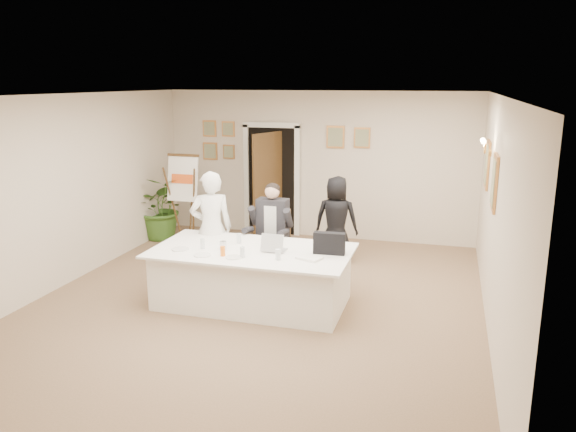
# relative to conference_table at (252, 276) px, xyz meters

# --- Properties ---
(floor) EXTENTS (7.00, 7.00, 0.00)m
(floor) POSITION_rel_conference_table_xyz_m (0.05, 0.11, -0.39)
(floor) COLOR brown
(floor) RESTS_ON ground
(ceiling) EXTENTS (6.00, 7.00, 0.02)m
(ceiling) POSITION_rel_conference_table_xyz_m (0.05, 0.11, 2.41)
(ceiling) COLOR white
(ceiling) RESTS_ON wall_back
(wall_back) EXTENTS (6.00, 0.10, 2.80)m
(wall_back) POSITION_rel_conference_table_xyz_m (0.05, 3.61, 1.01)
(wall_back) COLOR beige
(wall_back) RESTS_ON floor
(wall_front) EXTENTS (6.00, 0.10, 2.80)m
(wall_front) POSITION_rel_conference_table_xyz_m (0.05, -3.39, 1.01)
(wall_front) COLOR beige
(wall_front) RESTS_ON floor
(wall_left) EXTENTS (0.10, 7.00, 2.80)m
(wall_left) POSITION_rel_conference_table_xyz_m (-2.95, 0.11, 1.01)
(wall_left) COLOR beige
(wall_left) RESTS_ON floor
(wall_right) EXTENTS (0.10, 7.00, 2.80)m
(wall_right) POSITION_rel_conference_table_xyz_m (3.05, 0.11, 1.01)
(wall_right) COLOR beige
(wall_right) RESTS_ON floor
(doorway) EXTENTS (1.14, 0.86, 2.20)m
(doorway) POSITION_rel_conference_table_xyz_m (-0.83, 3.43, 0.65)
(doorway) COLOR black
(doorway) RESTS_ON floor
(pictures_back_wall) EXTENTS (3.40, 0.06, 0.80)m
(pictures_back_wall) POSITION_rel_conference_table_xyz_m (-0.75, 3.58, 1.46)
(pictures_back_wall) COLOR #C28242
(pictures_back_wall) RESTS_ON wall_back
(pictures_right_wall) EXTENTS (0.06, 2.20, 0.80)m
(pictures_right_wall) POSITION_rel_conference_table_xyz_m (3.02, 1.31, 1.36)
(pictures_right_wall) COLOR #C28242
(pictures_right_wall) RESTS_ON wall_right
(wall_sconce) EXTENTS (0.20, 0.30, 0.24)m
(wall_sconce) POSITION_rel_conference_table_xyz_m (2.95, 1.31, 1.71)
(wall_sconce) COLOR #C48B3F
(wall_sconce) RESTS_ON wall_right
(conference_table) EXTENTS (2.67, 1.42, 0.78)m
(conference_table) POSITION_rel_conference_table_xyz_m (0.00, 0.00, 0.00)
(conference_table) COLOR white
(conference_table) RESTS_ON floor
(seated_man) EXTENTS (0.73, 0.77, 1.49)m
(seated_man) POSITION_rel_conference_table_xyz_m (-0.07, 1.12, 0.35)
(seated_man) COLOR black
(seated_man) RESTS_ON floor
(flip_chart) EXTENTS (0.58, 0.37, 1.66)m
(flip_chart) POSITION_rel_conference_table_xyz_m (-2.14, 2.39, 0.38)
(flip_chart) COLOR #3F2914
(flip_chart) RESTS_ON floor
(standing_man) EXTENTS (0.74, 0.65, 1.71)m
(standing_man) POSITION_rel_conference_table_xyz_m (-0.85, 0.61, 0.46)
(standing_man) COLOR white
(standing_man) RESTS_ON floor
(standing_woman) EXTENTS (0.73, 0.50, 1.46)m
(standing_woman) POSITION_rel_conference_table_xyz_m (0.74, 2.11, 0.34)
(standing_woman) COLOR black
(standing_woman) RESTS_ON floor
(potted_palm) EXTENTS (1.24, 1.12, 1.23)m
(potted_palm) POSITION_rel_conference_table_xyz_m (-2.75, 2.61, 0.22)
(potted_palm) COLOR #345D1F
(potted_palm) RESTS_ON floor
(laptop) EXTENTS (0.32, 0.35, 0.28)m
(laptop) POSITION_rel_conference_table_xyz_m (0.31, 0.04, 0.52)
(laptop) COLOR #B7BABC
(laptop) RESTS_ON conference_table
(laptop_bag) EXTENTS (0.42, 0.14, 0.29)m
(laptop_bag) POSITION_rel_conference_table_xyz_m (1.04, 0.09, 0.53)
(laptop_bag) COLOR black
(laptop_bag) RESTS_ON conference_table
(paper_stack) EXTENTS (0.35, 0.30, 0.03)m
(paper_stack) POSITION_rel_conference_table_xyz_m (0.84, -0.19, 0.40)
(paper_stack) COLOR white
(paper_stack) RESTS_ON conference_table
(plate_left) EXTENTS (0.28, 0.28, 0.01)m
(plate_left) POSITION_rel_conference_table_xyz_m (-0.92, -0.27, 0.39)
(plate_left) COLOR white
(plate_left) RESTS_ON conference_table
(plate_mid) EXTENTS (0.22, 0.22, 0.01)m
(plate_mid) POSITION_rel_conference_table_xyz_m (-0.52, -0.43, 0.39)
(plate_mid) COLOR white
(plate_mid) RESTS_ON conference_table
(plate_near) EXTENTS (0.24, 0.24, 0.01)m
(plate_near) POSITION_rel_conference_table_xyz_m (-0.10, -0.41, 0.39)
(plate_near) COLOR white
(plate_near) RESTS_ON conference_table
(glass_a) EXTENTS (0.07, 0.07, 0.14)m
(glass_a) POSITION_rel_conference_table_xyz_m (-0.65, -0.15, 0.45)
(glass_a) COLOR silver
(glass_a) RESTS_ON conference_table
(glass_b) EXTENTS (0.07, 0.07, 0.14)m
(glass_b) POSITION_rel_conference_table_xyz_m (0.00, -0.36, 0.45)
(glass_b) COLOR silver
(glass_b) RESTS_ON conference_table
(glass_c) EXTENTS (0.08, 0.08, 0.14)m
(glass_c) POSITION_rel_conference_table_xyz_m (0.47, -0.33, 0.45)
(glass_c) COLOR silver
(glass_c) RESTS_ON conference_table
(glass_d) EXTENTS (0.07, 0.07, 0.14)m
(glass_d) POSITION_rel_conference_table_xyz_m (-0.27, 0.24, 0.45)
(glass_d) COLOR silver
(glass_d) RESTS_ON conference_table
(oj_glass) EXTENTS (0.08, 0.08, 0.13)m
(oj_glass) POSITION_rel_conference_table_xyz_m (-0.27, -0.37, 0.45)
(oj_glass) COLOR orange
(oj_glass) RESTS_ON conference_table
(steel_jug) EXTENTS (0.11, 0.11, 0.11)m
(steel_jug) POSITION_rel_conference_table_xyz_m (-0.37, -0.10, 0.44)
(steel_jug) COLOR silver
(steel_jug) RESTS_ON conference_table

